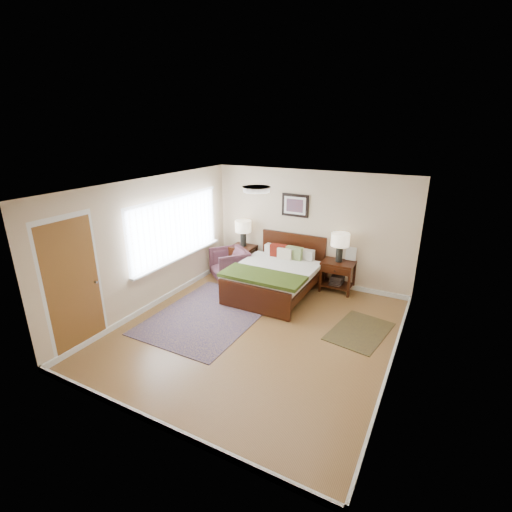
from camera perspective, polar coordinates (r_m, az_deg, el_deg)
name	(u,v)px	position (r m, az deg, el deg)	size (l,w,h in m)	color
floor	(257,330)	(6.59, 0.09, -11.39)	(5.00, 5.00, 0.00)	brown
back_wall	(310,228)	(8.23, 8.25, 4.31)	(4.50, 0.04, 2.50)	#CCB694
front_wall	(148,337)	(4.22, -16.30, -11.86)	(4.50, 0.04, 2.50)	#CCB694
left_wall	(152,244)	(7.31, -15.72, 1.80)	(0.04, 5.00, 2.50)	#CCB694
right_wall	(402,291)	(5.45, 21.59, -5.02)	(0.04, 5.00, 2.50)	#CCB694
ceiling	(257,187)	(5.72, 0.10, 10.61)	(4.50, 5.00, 0.02)	white
window	(177,229)	(7.74, -12.00, 4.06)	(0.11, 2.72, 1.32)	silver
door	(73,286)	(6.29, -26.29, -4.21)	(0.06, 1.00, 2.18)	silver
ceil_fixture	(257,189)	(5.73, 0.10, 10.27)	(0.44, 0.44, 0.08)	white
bed	(276,272)	(7.74, 3.06, -2.43)	(1.64, 1.98, 1.07)	#331207
wall_art	(295,205)	(8.21, 6.02, 7.74)	(0.62, 0.05, 0.50)	black
nightstand_left	(243,251)	(8.84, -2.01, 0.75)	(0.56, 0.50, 0.66)	#331207
nightstand_right	(337,274)	(8.07, 12.43, -2.68)	(0.67, 0.50, 0.67)	#331207
lamp_left	(243,228)	(8.69, -1.98, 4.31)	(0.38, 0.38, 0.61)	black
lamp_right	(340,242)	(7.85, 12.83, 2.15)	(0.38, 0.38, 0.61)	black
armchair	(230,264)	(8.54, -4.10, -1.28)	(0.76, 0.78, 0.71)	brown
rug_persian	(209,315)	(7.12, -7.30, -8.96)	(1.80, 2.55, 0.01)	#0D0D42
rug_navy	(360,331)	(6.80, 15.66, -11.07)	(0.84, 1.26, 0.01)	black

